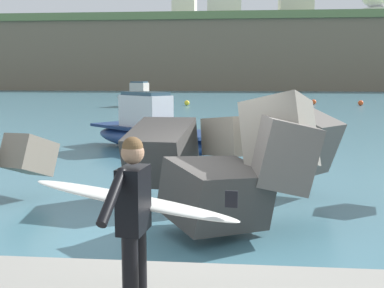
# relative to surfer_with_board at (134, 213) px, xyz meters

# --- Properties ---
(ground_plane) EXTENTS (400.00, 400.00, 0.00)m
(ground_plane) POSITION_rel_surfer_with_board_xyz_m (0.38, 3.20, -1.28)
(ground_plane) COLOR #42707F
(breakwater_jetty) EXTENTS (30.85, 6.87, 2.33)m
(breakwater_jetty) POSITION_rel_surfer_with_board_xyz_m (-1.46, 4.45, -0.28)
(breakwater_jetty) COLOR gray
(breakwater_jetty) RESTS_ON ground
(surfer_with_board) EXTENTS (2.12, 1.28, 1.78)m
(surfer_with_board) POSITION_rel_surfer_with_board_xyz_m (0.00, 0.00, 0.00)
(surfer_with_board) COLOR black
(surfer_with_board) RESTS_ON walkway_path
(boat_near_centre) EXTENTS (5.64, 5.10, 1.99)m
(boat_near_centre) POSITION_rel_surfer_with_board_xyz_m (-1.86, 11.52, -0.66)
(boat_near_centre) COLOR navy
(boat_near_centre) RESTS_ON ground
(boat_mid_left) EXTENTS (4.44, 2.79, 2.04)m
(boat_mid_left) POSITION_rel_surfer_with_board_xyz_m (-6.64, 33.82, -0.65)
(boat_mid_left) COLOR beige
(boat_mid_left) RESTS_ON ground
(mooring_buoy_inner) EXTENTS (0.44, 0.44, 0.44)m
(mooring_buoy_inner) POSITION_rel_surfer_with_board_xyz_m (7.62, 38.13, -1.06)
(mooring_buoy_inner) COLOR #E54C1E
(mooring_buoy_inner) RESTS_ON ground
(mooring_buoy_middle) EXTENTS (0.44, 0.44, 0.44)m
(mooring_buoy_middle) POSITION_rel_surfer_with_board_xyz_m (11.31, 36.97, -1.06)
(mooring_buoy_middle) COLOR #E54C1E
(mooring_buoy_middle) RESTS_ON ground
(mooring_buoy_outer) EXTENTS (0.44, 0.44, 0.44)m
(mooring_buoy_outer) POSITION_rel_surfer_with_board_xyz_m (-3.21, 35.68, -1.06)
(mooring_buoy_outer) COLOR yellow
(mooring_buoy_outer) RESTS_ON ground
(headland_bluff) EXTENTS (108.19, 35.11, 12.37)m
(headland_bluff) POSITION_rel_surfer_with_board_xyz_m (6.85, 89.26, 4.93)
(headland_bluff) COLOR #756651
(headland_bluff) RESTS_ON ground
(station_building_west) EXTENTS (4.89, 6.71, 6.56)m
(station_building_west) POSITION_rel_surfer_with_board_xyz_m (-10.10, 97.68, 14.38)
(station_building_west) COLOR silver
(station_building_west) RESTS_ON headland_bluff
(station_building_central) EXTENTS (6.13, 6.49, 5.43)m
(station_building_central) POSITION_rel_surfer_with_board_xyz_m (11.39, 86.52, 13.82)
(station_building_central) COLOR beige
(station_building_central) RESTS_ON headland_bluff
(station_building_east) EXTENTS (6.32, 6.17, 6.08)m
(station_building_east) POSITION_rel_surfer_with_board_xyz_m (-1.47, 85.99, 14.14)
(station_building_east) COLOR silver
(station_building_east) RESTS_ON headland_bluff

